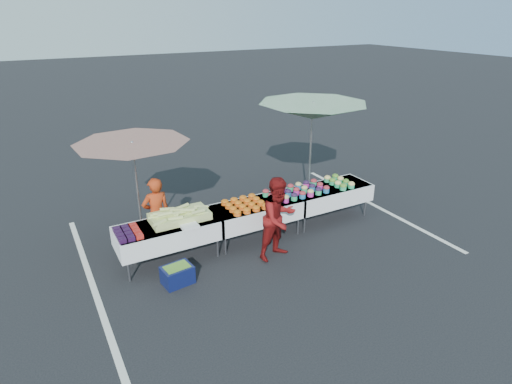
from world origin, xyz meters
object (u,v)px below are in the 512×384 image
customer (279,218)px  umbrella_right (312,112)px  vendor (157,214)px  table_right (329,194)px  umbrella_left (133,152)px  storage_bin (177,274)px  table_left (168,232)px  table_center (256,211)px

customer → umbrella_right: bearing=29.3°
customer → vendor: bearing=131.1°
table_right → umbrella_left: size_ratio=0.72×
table_right → storage_bin: 3.82m
umbrella_left → umbrella_right: bearing=-0.0°
table_left → table_center: size_ratio=1.00×
table_left → storage_bin: table_left is taller
table_right → umbrella_right: bearing=86.5°
table_left → table_center: same height
umbrella_right → storage_bin: bearing=-157.7°
table_center → umbrella_right: size_ratio=0.62×
vendor → storage_bin: vendor is taller
table_center → umbrella_right: umbrella_right is taller
table_right → umbrella_left: 4.18m
table_right → storage_bin: table_right is taller
umbrella_left → storage_bin: size_ratio=4.85×
table_right → table_left: bearing=180.0°
umbrella_left → storage_bin: umbrella_left is taller
storage_bin → table_left: bearing=73.9°
customer → umbrella_left: bearing=130.0°
table_center → umbrella_left: 2.60m
table_left → storage_bin: (-0.12, -0.74, -0.42)m
table_right → vendor: (-3.63, 0.55, 0.14)m
table_left → customer: 2.00m
table_center → umbrella_left: size_ratio=0.72×
table_left → storage_bin: 0.86m
table_left → umbrella_right: (3.65, 0.80, 1.64)m
vendor → umbrella_right: bearing=-177.7°
vendor → umbrella_left: 1.24m
table_center → table_right: bearing=0.0°
umbrella_right → customer: bearing=-138.4°
table_right → umbrella_right: umbrella_right is taller
vendor → umbrella_left: (-0.25, 0.25, 1.19)m
table_left → umbrella_left: (-0.28, 0.80, 1.33)m
umbrella_left → storage_bin: 2.34m
umbrella_left → umbrella_right: size_ratio=0.86×
table_center → umbrella_left: bearing=159.0°
table_left → umbrella_right: bearing=12.4°
table_right → umbrella_left: umbrella_left is taller
customer → table_right: bearing=12.5°
customer → umbrella_left: (-2.10, 1.62, 1.13)m
umbrella_left → umbrella_right: 3.94m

